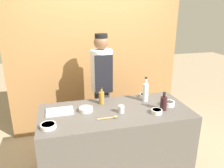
{
  "coord_description": "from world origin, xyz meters",
  "views": [
    {
      "loc": [
        -0.63,
        -2.28,
        2.05
      ],
      "look_at": [
        0.0,
        0.17,
        1.18
      ],
      "focal_mm": 35.0,
      "sensor_mm": 36.0,
      "label": 1
    }
  ],
  "objects": [
    {
      "name": "bottle_wine",
      "position": [
        0.56,
        -0.12,
        0.99
      ],
      "size": [
        0.08,
        0.08,
        0.23
      ],
      "color": "black",
      "rests_on": "counter"
    },
    {
      "name": "sauce_bowl_white",
      "position": [
        0.49,
        0.3,
        0.93
      ],
      "size": [
        0.12,
        0.12,
        0.05
      ],
      "color": "silver",
      "rests_on": "counter"
    },
    {
      "name": "sauce_bowl_orange",
      "position": [
        0.68,
        -0.03,
        0.93
      ],
      "size": [
        0.15,
        0.15,
        0.06
      ],
      "color": "silver",
      "rests_on": "counter"
    },
    {
      "name": "sauce_bowl_green",
      "position": [
        -0.77,
        -0.22,
        0.93
      ],
      "size": [
        0.16,
        0.16,
        0.04
      ],
      "color": "silver",
      "rests_on": "counter"
    },
    {
      "name": "wooden_spoon",
      "position": [
        -0.11,
        -0.18,
        0.91
      ],
      "size": [
        0.24,
        0.04,
        0.02
      ],
      "color": "#B2844C",
      "rests_on": "counter"
    },
    {
      "name": "cabinet_wall",
      "position": [
        0.0,
        1.29,
        1.2
      ],
      "size": [
        2.85,
        0.18,
        2.4
      ],
      "color": "olive",
      "rests_on": "ground_plane"
    },
    {
      "name": "counter",
      "position": [
        0.0,
        0.0,
        0.45
      ],
      "size": [
        1.8,
        0.83,
        0.9
      ],
      "color": "#514C47",
      "rests_on": "ground_plane"
    },
    {
      "name": "sauce_bowl_yellow",
      "position": [
        0.44,
        -0.19,
        0.93
      ],
      "size": [
        0.13,
        0.13,
        0.05
      ],
      "color": "silver",
      "rests_on": "counter"
    },
    {
      "name": "bottle_clear",
      "position": [
        0.45,
        0.18,
        1.03
      ],
      "size": [
        0.07,
        0.07,
        0.33
      ],
      "color": "silver",
      "rests_on": "counter"
    },
    {
      "name": "cutting_board",
      "position": [
        -0.65,
        0.12,
        0.91
      ],
      "size": [
        0.31,
        0.21,
        0.02
      ],
      "color": "white",
      "rests_on": "counter"
    },
    {
      "name": "bottle_vinegar",
      "position": [
        -0.12,
        0.24,
        0.99
      ],
      "size": [
        0.07,
        0.07,
        0.22
      ],
      "color": "olive",
      "rests_on": "counter"
    },
    {
      "name": "cup_steel",
      "position": [
        0.05,
        -0.07,
        0.95
      ],
      "size": [
        0.07,
        0.07,
        0.09
      ],
      "color": "#B7B7BC",
      "rests_on": "counter"
    },
    {
      "name": "sauce_bowl_purple",
      "position": [
        -0.35,
        0.07,
        0.93
      ],
      "size": [
        0.16,
        0.16,
        0.05
      ],
      "color": "silver",
      "rests_on": "counter"
    },
    {
      "name": "chef_center",
      "position": [
        -0.01,
        0.71,
        0.96
      ],
      "size": [
        0.32,
        0.32,
        1.73
      ],
      "color": "#28282D",
      "rests_on": "ground_plane"
    }
  ]
}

